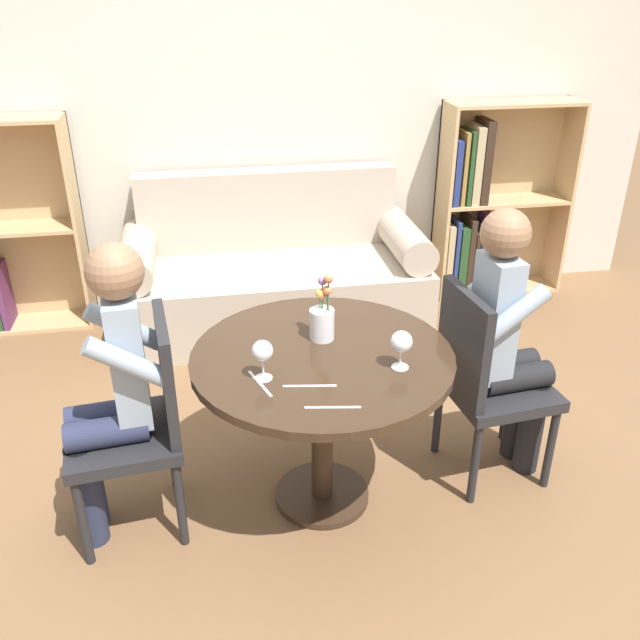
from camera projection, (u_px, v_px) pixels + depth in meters
name	position (u px, v px, depth m)	size (l,w,h in m)	color
ground_plane	(322.00, 497.00, 2.91)	(16.00, 16.00, 0.00)	brown
back_wall	(261.00, 94.00, 4.13)	(5.20, 0.05, 2.70)	beige
round_table	(322.00, 382.00, 2.64)	(1.01, 1.01, 0.71)	#382619
couch	(274.00, 277.00, 4.23)	(1.85, 0.80, 0.92)	#B7A893
bookshelf_right	(484.00, 208.00, 4.57)	(0.88, 0.28, 1.29)	tan
chair_left	(140.00, 418.00, 2.58)	(0.46, 0.46, 0.90)	#232326
chair_right	(485.00, 377.00, 2.84)	(0.46, 0.46, 0.90)	#232326
person_left	(110.00, 390.00, 2.48)	(0.44, 0.37, 1.21)	#282D47
person_right	(508.00, 342.00, 2.80)	(0.44, 0.37, 1.23)	black
wine_glass_left	(262.00, 352.00, 2.38)	(0.08, 0.08, 0.15)	white
wine_glass_right	(401.00, 343.00, 2.45)	(0.08, 0.08, 0.15)	white
flower_vase	(322.00, 318.00, 2.66)	(0.10, 0.10, 0.28)	silver
knife_left_setting	(260.00, 383.00, 2.40)	(0.07, 0.18, 0.00)	silver
fork_left_setting	(310.00, 386.00, 2.38)	(0.19, 0.04, 0.00)	silver
knife_right_setting	(333.00, 407.00, 2.27)	(0.19, 0.04, 0.00)	silver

